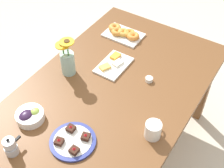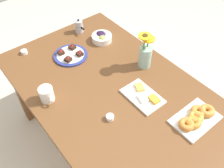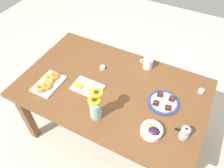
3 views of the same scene
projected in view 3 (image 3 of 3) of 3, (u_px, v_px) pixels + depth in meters
ground_plane at (112, 131)px, 2.43m from camera, size 6.00×6.00×0.00m
dining_table at (112, 93)px, 1.94m from camera, size 1.60×1.00×0.74m
coffee_mug at (148, 63)px, 2.01m from camera, size 0.12×0.09×0.10m
grape_bowl at (152, 130)px, 1.56m from camera, size 0.16×0.16×0.07m
cheese_platter at (87, 87)px, 1.86m from camera, size 0.26×0.17×0.03m
croissant_platter at (48, 83)px, 1.88m from camera, size 0.19×0.28×0.05m
jam_cup_honey at (102, 67)px, 2.02m from camera, size 0.05×0.05×0.03m
jam_cup_berry at (201, 91)px, 1.83m from camera, size 0.05×0.05×0.03m
dessert_plate at (163, 102)px, 1.75m from camera, size 0.25×0.25×0.05m
flower_vase at (96, 109)px, 1.61m from camera, size 0.10×0.13×0.27m
moka_pot at (184, 133)px, 1.52m from camera, size 0.11×0.07×0.12m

